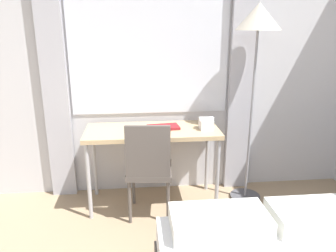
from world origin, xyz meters
name	(u,v)px	position (x,y,z in m)	size (l,w,h in m)	color
wall_back_with_window	(159,62)	(-0.01, 3.35, 1.35)	(5.01, 0.13, 2.70)	silver
desk	(152,136)	(-0.10, 3.01, 0.70)	(1.25, 0.53, 0.77)	tan
desk_chair	(149,166)	(-0.15, 2.76, 0.51)	(0.44, 0.44, 0.92)	#59514C
standing_lamp	(258,32)	(0.84, 3.00, 1.64)	(0.40, 0.40, 1.90)	#4C4C51
telephone	(206,124)	(0.40, 2.97, 0.82)	(0.14, 0.14, 0.11)	white
book	(163,127)	(0.00, 3.03, 0.78)	(0.31, 0.20, 0.02)	maroon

